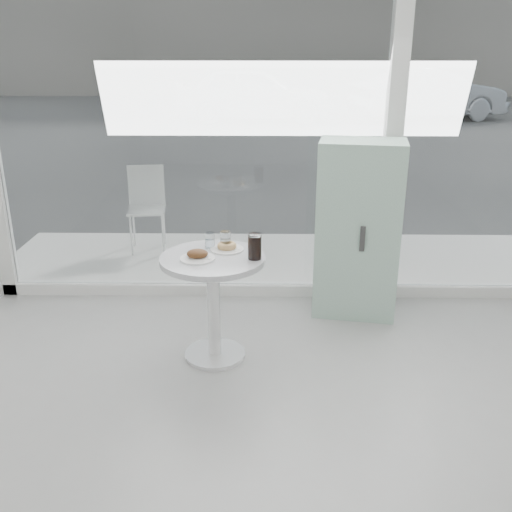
{
  "coord_description": "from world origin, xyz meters",
  "views": [
    {
      "loc": [
        -0.14,
        -1.72,
        2.12
      ],
      "look_at": [
        -0.2,
        1.7,
        0.85
      ],
      "focal_mm": 40.0,
      "sensor_mm": 36.0,
      "label": 1
    }
  ],
  "objects_px": {
    "car_white": "(254,94)",
    "car_silver": "(427,94)",
    "mint_cabinet": "(358,230)",
    "water_tumbler_b": "(225,241)",
    "patio_chair": "(147,202)",
    "water_tumbler_a": "(210,241)",
    "cola_glass": "(255,247)",
    "plate_fritter": "(198,255)",
    "plate_donut": "(227,247)",
    "main_table": "(213,286)"
  },
  "relations": [
    {
      "from": "plate_fritter",
      "to": "plate_donut",
      "type": "xyz_separation_m",
      "value": [
        0.18,
        0.19,
        -0.01
      ]
    },
    {
      "from": "main_table",
      "to": "car_silver",
      "type": "height_order",
      "value": "car_silver"
    },
    {
      "from": "mint_cabinet",
      "to": "cola_glass",
      "type": "relative_size",
      "value": 8.16
    },
    {
      "from": "car_white",
      "to": "water_tumbler_b",
      "type": "bearing_deg",
      "value": -179.67
    },
    {
      "from": "plate_fritter",
      "to": "cola_glass",
      "type": "bearing_deg",
      "value": 2.07
    },
    {
      "from": "patio_chair",
      "to": "plate_fritter",
      "type": "xyz_separation_m",
      "value": [
        0.81,
        -2.27,
        0.25
      ]
    },
    {
      "from": "main_table",
      "to": "water_tumbler_a",
      "type": "bearing_deg",
      "value": 100.34
    },
    {
      "from": "water_tumbler_b",
      "to": "plate_fritter",
      "type": "bearing_deg",
      "value": -126.44
    },
    {
      "from": "water_tumbler_a",
      "to": "car_silver",
      "type": "bearing_deg",
      "value": 69.3
    },
    {
      "from": "cola_glass",
      "to": "car_white",
      "type": "bearing_deg",
      "value": 91.18
    },
    {
      "from": "patio_chair",
      "to": "plate_donut",
      "type": "height_order",
      "value": "patio_chair"
    },
    {
      "from": "main_table",
      "to": "car_white",
      "type": "xyz_separation_m",
      "value": [
        0.01,
        13.53,
        0.23
      ]
    },
    {
      "from": "patio_chair",
      "to": "water_tumbler_a",
      "type": "xyz_separation_m",
      "value": [
        0.87,
        -2.04,
        0.27
      ]
    },
    {
      "from": "water_tumbler_b",
      "to": "cola_glass",
      "type": "xyz_separation_m",
      "value": [
        0.21,
        -0.22,
        0.03
      ]
    },
    {
      "from": "car_silver",
      "to": "plate_fritter",
      "type": "height_order",
      "value": "car_silver"
    },
    {
      "from": "plate_fritter",
      "to": "patio_chair",
      "type": "bearing_deg",
      "value": 109.58
    },
    {
      "from": "mint_cabinet",
      "to": "patio_chair",
      "type": "relative_size",
      "value": 1.63
    },
    {
      "from": "plate_fritter",
      "to": "mint_cabinet",
      "type": "bearing_deg",
      "value": 34.82
    },
    {
      "from": "main_table",
      "to": "mint_cabinet",
      "type": "height_order",
      "value": "mint_cabinet"
    },
    {
      "from": "patio_chair",
      "to": "plate_donut",
      "type": "xyz_separation_m",
      "value": [
        0.99,
        -2.08,
        0.24
      ]
    },
    {
      "from": "car_white",
      "to": "car_silver",
      "type": "xyz_separation_m",
      "value": [
        5.11,
        0.29,
        -0.03
      ]
    },
    {
      "from": "plate_fritter",
      "to": "water_tumbler_a",
      "type": "bearing_deg",
      "value": 75.7
    },
    {
      "from": "plate_donut",
      "to": "car_silver",
      "type": "bearing_deg",
      "value": 69.82
    },
    {
      "from": "plate_fritter",
      "to": "cola_glass",
      "type": "distance_m",
      "value": 0.38
    },
    {
      "from": "car_silver",
      "to": "cola_glass",
      "type": "distance_m",
      "value": 14.67
    },
    {
      "from": "main_table",
      "to": "plate_fritter",
      "type": "height_order",
      "value": "plate_fritter"
    },
    {
      "from": "main_table",
      "to": "car_silver",
      "type": "xyz_separation_m",
      "value": [
        5.12,
        13.81,
        0.19
      ]
    },
    {
      "from": "patio_chair",
      "to": "car_white",
      "type": "xyz_separation_m",
      "value": [
        0.91,
        11.31,
        0.23
      ]
    },
    {
      "from": "patio_chair",
      "to": "car_white",
      "type": "relative_size",
      "value": 0.19
    },
    {
      "from": "plate_donut",
      "to": "cola_glass",
      "type": "bearing_deg",
      "value": -40.88
    },
    {
      "from": "plate_fritter",
      "to": "water_tumbler_a",
      "type": "relative_size",
      "value": 2.12
    },
    {
      "from": "plate_fritter",
      "to": "cola_glass",
      "type": "height_order",
      "value": "cola_glass"
    },
    {
      "from": "plate_fritter",
      "to": "cola_glass",
      "type": "relative_size",
      "value": 1.34
    },
    {
      "from": "plate_fritter",
      "to": "plate_donut",
      "type": "bearing_deg",
      "value": 45.43
    },
    {
      "from": "mint_cabinet",
      "to": "water_tumbler_a",
      "type": "distance_m",
      "value": 1.3
    },
    {
      "from": "mint_cabinet",
      "to": "plate_donut",
      "type": "xyz_separation_m",
      "value": [
        -1.02,
        -0.65,
        0.07
      ]
    },
    {
      "from": "main_table",
      "to": "patio_chair",
      "type": "bearing_deg",
      "value": 112.08
    },
    {
      "from": "car_white",
      "to": "plate_fritter",
      "type": "distance_m",
      "value": 13.58
    },
    {
      "from": "car_silver",
      "to": "plate_donut",
      "type": "height_order",
      "value": "car_silver"
    },
    {
      "from": "car_silver",
      "to": "water_tumbler_b",
      "type": "bearing_deg",
      "value": 143.79
    },
    {
      "from": "mint_cabinet",
      "to": "main_table",
      "type": "bearing_deg",
      "value": -135.1
    },
    {
      "from": "plate_fritter",
      "to": "main_table",
      "type": "bearing_deg",
      "value": 30.06
    },
    {
      "from": "water_tumbler_a",
      "to": "water_tumbler_b",
      "type": "height_order",
      "value": "water_tumbler_b"
    },
    {
      "from": "mint_cabinet",
      "to": "cola_glass",
      "type": "bearing_deg",
      "value": -125.26
    },
    {
      "from": "main_table",
      "to": "patio_chair",
      "type": "distance_m",
      "value": 2.39
    },
    {
      "from": "patio_chair",
      "to": "water_tumbler_a",
      "type": "height_order",
      "value": "patio_chair"
    },
    {
      "from": "mint_cabinet",
      "to": "car_silver",
      "type": "xyz_separation_m",
      "value": [
        4.01,
        13.03,
        0.03
      ]
    },
    {
      "from": "cola_glass",
      "to": "car_silver",
      "type": "bearing_deg",
      "value": 70.78
    },
    {
      "from": "mint_cabinet",
      "to": "water_tumbler_b",
      "type": "bearing_deg",
      "value": -139.87
    },
    {
      "from": "plate_fritter",
      "to": "water_tumbler_a",
      "type": "height_order",
      "value": "water_tumbler_a"
    }
  ]
}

